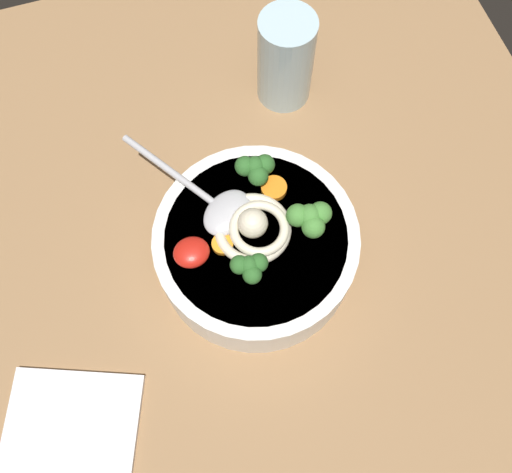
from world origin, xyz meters
TOP-DOWN VIEW (x-y plane):
  - table_slab at (0.00, 0.00)cm, footprint 91.95×91.95cm
  - soup_bowl at (3.68, -0.75)cm, footprint 22.44×22.44cm
  - noodle_pile at (3.70, -0.28)cm, footprint 9.12×8.94cm
  - soup_spoon at (0.72, 3.66)cm, footprint 12.40×16.18cm
  - chili_sauce_dollop at (-3.38, -0.71)cm, footprint 3.86×3.48cm
  - broccoli_floret_near_spoon at (1.83, -4.45)cm, footprint 3.92×3.38cm
  - broccoli_floret_far at (9.38, -1.40)cm, footprint 4.82×4.15cm
  - broccoli_floret_left at (5.82, 5.99)cm, footprint 4.36×3.75cm
  - carrot_slice_rear at (7.26, 3.92)cm, footprint 2.85×2.85cm
  - carrot_slice_beside_chili at (0.34, -0.63)cm, footprint 2.32×2.32cm
  - drinking_glass at (14.39, 20.56)cm, footprint 6.99×6.99cm
  - folded_napkin at (-20.69, -13.00)cm, footprint 17.32×16.07cm

SIDE VIEW (x-z plane):
  - table_slab at x=0.00cm, z-range 0.00..2.51cm
  - folded_napkin at x=-20.69cm, z-range 2.51..3.31cm
  - soup_bowl at x=3.68cm, z-range 2.62..9.47cm
  - drinking_glass at x=14.39cm, z-range 2.51..15.27cm
  - carrot_slice_beside_chili at x=0.34cm, z-range 9.36..10.01cm
  - carrot_slice_rear at x=7.26cm, z-range 9.36..10.16cm
  - soup_spoon at x=0.72cm, z-range 9.36..10.96cm
  - chili_sauce_dollop at x=-3.38cm, z-range 9.36..11.10cm
  - noodle_pile at x=3.70cm, z-range 8.67..12.34cm
  - broccoli_floret_near_spoon at x=1.83cm, z-range 9.75..12.85cm
  - broccoli_floret_left at x=5.82cm, z-range 9.80..13.25cm
  - broccoli_floret_far at x=9.38cm, z-range 9.84..13.66cm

